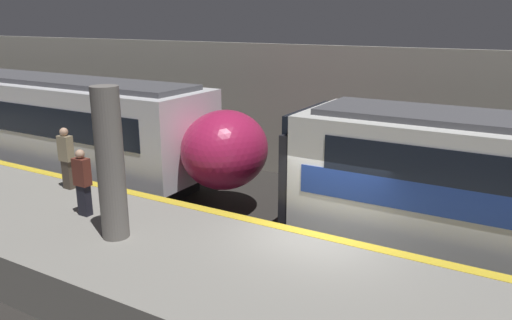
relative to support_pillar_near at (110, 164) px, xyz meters
The scene contains 7 objects.
ground_plane 5.17m from the support_pillar_near, 32.62° to the left, with size 120.00×120.00×0.00m, color #282623.
platform 4.31m from the support_pillar_near, ahead, with size 40.00×4.24×1.09m.
station_rear_barrier 9.66m from the support_pillar_near, 67.35° to the left, with size 50.00×0.15×4.72m.
support_pillar_near is the anchor object (origin of this frame).
train_modern 11.15m from the support_pillar_near, 155.76° to the left, with size 21.49×2.99×3.60m.
person_waiting 1.78m from the support_pillar_near, 161.19° to the left, with size 0.38×0.24×1.61m.
person_walking 3.86m from the support_pillar_near, 154.39° to the left, with size 0.38×0.24×1.71m.
Camera 1 is at (3.83, -9.37, 5.60)m, focal length 35.00 mm.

